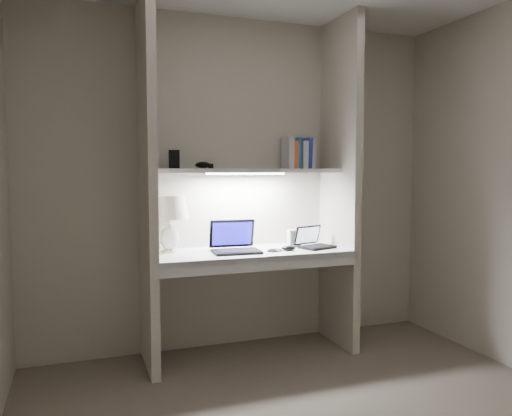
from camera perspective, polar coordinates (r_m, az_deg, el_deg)
name	(u,v)px	position (r m, az deg, el deg)	size (l,w,h in m)	color
back_wall	(239,184)	(3.85, -2.01, 2.81)	(3.20, 0.01, 2.50)	beige
alcove_panel_left	(147,186)	(3.42, -12.30, 2.51)	(0.06, 0.55, 2.50)	beige
alcove_panel_right	(340,184)	(3.89, 9.56, 2.77)	(0.06, 0.55, 2.50)	beige
desk	(250,253)	(3.64, -0.65, -5.19)	(1.40, 0.55, 0.04)	white
desk_apron	(263,264)	(3.40, 0.79, -6.38)	(1.46, 0.03, 0.10)	silver
shelf	(246,171)	(3.68, -1.15, 4.30)	(1.40, 0.36, 0.03)	silver
strip_light	(246,174)	(3.68, -1.15, 3.95)	(0.60, 0.04, 0.01)	white
table_lamp	(169,214)	(3.59, -9.89, -0.68)	(0.28, 0.28, 0.40)	white
laptop_main	(235,245)	(3.58, -2.44, -4.19)	(0.35, 0.31, 0.22)	black
laptop_netbook	(314,243)	(3.79, 6.60, -3.94)	(0.30, 0.29, 0.16)	black
speaker	(294,238)	(3.83, 4.34, -3.44)	(0.09, 0.06, 0.13)	silver
mouse	(288,248)	(3.64, 3.71, -4.60)	(0.10, 0.06, 0.04)	black
cable_coil	(275,250)	(3.62, 2.21, -4.83)	(0.10, 0.10, 0.01)	black
sticky_note	(165,254)	(3.56, -10.36, -5.14)	(0.07, 0.07, 0.00)	#E3F132
book_row	(298,154)	(3.92, 4.85, 6.16)	(0.23, 0.16, 0.24)	silver
shelf_box	(174,159)	(3.61, -9.33, 5.52)	(0.08, 0.05, 0.13)	black
shelf_gadget	(203,165)	(3.68, -6.10, 4.90)	(0.11, 0.08, 0.05)	black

